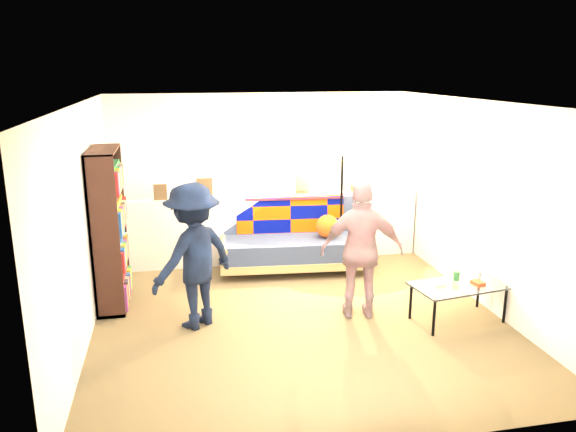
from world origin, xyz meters
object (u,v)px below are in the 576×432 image
Objects in this scene: futon_sofa at (293,240)px; floor_lamp at (341,184)px; person_right at (362,250)px; coffee_table at (459,287)px; bookshelf at (109,234)px; person_left at (194,256)px.

floor_lamp is at bearing 1.79° from futon_sofa.
futon_sofa is 1.33× the size of person_right.
futon_sofa reaches higher than coffee_table.
futon_sofa is 2.55m from bookshelf.
floor_lamp is at bearing 179.91° from person_left.
person_left reaches higher than person_right.
coffee_table is at bearing 174.83° from person_right.
person_right is (2.79, -0.95, -0.09)m from bookshelf.
floor_lamp is (-0.75, 2.09, 0.78)m from coffee_table.
person_right is at bearing 161.74° from coffee_table.
coffee_table is 0.70× the size of person_right.
bookshelf is at bearing 161.37° from coffee_table.
futon_sofa is 1.12× the size of bookshelf.
futon_sofa is at bearing -169.40° from person_left.
person_right is at bearing 138.43° from person_left.
coffee_table is at bearing 133.32° from person_left.
futon_sofa is 1.26× the size of floor_lamp.
futon_sofa is at bearing 124.81° from coffee_table.
bookshelf reaches higher than coffee_table.
person_left is (0.94, -0.80, -0.07)m from bookshelf.
person_left is (-2.13, -1.61, -0.38)m from floor_lamp.
floor_lamp is 2.69m from person_left.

